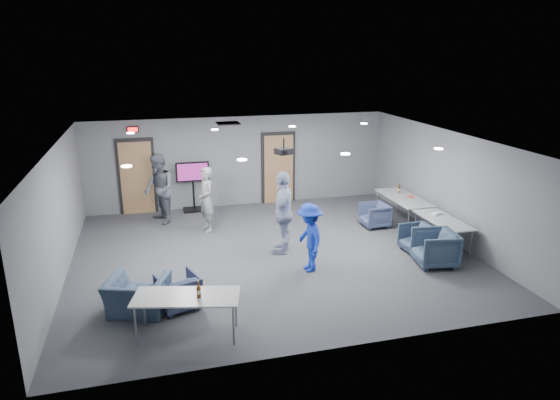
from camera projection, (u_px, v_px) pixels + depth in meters
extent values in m
plane|color=#383A40|center=(272.00, 254.00, 11.68)|extent=(9.00, 9.00, 0.00)
plane|color=silver|center=(272.00, 140.00, 10.90)|extent=(9.00, 9.00, 0.00)
cube|color=slate|center=(239.00, 161.00, 14.99)|extent=(9.00, 0.02, 2.70)
cube|color=slate|center=(336.00, 272.00, 7.59)|extent=(9.00, 0.02, 2.70)
cube|color=slate|center=(58.00, 215.00, 10.18)|extent=(0.02, 8.00, 2.70)
cube|color=slate|center=(447.00, 185.00, 12.40)|extent=(0.02, 8.00, 2.70)
cube|color=black|center=(137.00, 177.00, 14.30)|extent=(1.06, 0.06, 2.24)
cube|color=#9D7A4C|center=(137.00, 178.00, 14.27)|extent=(0.90, 0.05, 2.10)
cylinder|color=gray|center=(150.00, 179.00, 14.32)|extent=(0.04, 0.10, 0.04)
cube|color=black|center=(278.00, 168.00, 15.33)|extent=(1.06, 0.06, 2.24)
cube|color=#9D7A4C|center=(279.00, 169.00, 15.31)|extent=(0.90, 0.05, 2.10)
cylinder|color=gray|center=(290.00, 171.00, 15.36)|extent=(0.04, 0.10, 0.04)
cube|color=black|center=(133.00, 129.00, 13.87)|extent=(0.32, 0.06, 0.16)
cube|color=#FF0C0C|center=(133.00, 130.00, 13.83)|extent=(0.26, 0.02, 0.11)
cube|color=black|center=(228.00, 123.00, 13.36)|extent=(0.60, 0.60, 0.03)
cylinder|color=white|center=(127.00, 166.00, 8.50)|extent=(0.18, 0.18, 0.02)
cylinder|color=white|center=(131.00, 133.00, 11.82)|extent=(0.18, 0.18, 0.02)
cylinder|color=white|center=(242.00, 160.00, 8.99)|extent=(0.18, 0.18, 0.02)
cylinder|color=white|center=(215.00, 130.00, 12.32)|extent=(0.18, 0.18, 0.02)
cylinder|color=white|center=(345.00, 154.00, 9.49)|extent=(0.18, 0.18, 0.02)
cylinder|color=white|center=(292.00, 126.00, 12.81)|extent=(0.18, 0.18, 0.02)
cylinder|color=white|center=(439.00, 149.00, 9.98)|extent=(0.18, 0.18, 0.02)
cylinder|color=white|center=(364.00, 124.00, 13.31)|extent=(0.18, 0.18, 0.02)
imported|color=gray|center=(206.00, 200.00, 12.92)|extent=(0.54, 0.70, 1.71)
imported|color=slate|center=(159.00, 189.00, 13.50)|extent=(0.98, 1.11, 1.91)
imported|color=#9FABCC|center=(283.00, 212.00, 11.54)|extent=(0.91, 1.24, 1.95)
imported|color=#1C37B6|center=(309.00, 238.00, 10.61)|extent=(0.57, 0.98, 1.50)
imported|color=#3E496B|center=(375.00, 215.00, 13.39)|extent=(0.71, 0.69, 0.64)
imported|color=#334259|center=(418.00, 239.00, 11.72)|extent=(0.76, 0.74, 0.65)
imported|color=#384A61|center=(435.00, 248.00, 10.98)|extent=(0.99, 0.97, 0.79)
imported|color=#3A4365|center=(178.00, 291.00, 9.18)|extent=(0.89, 0.90, 0.65)
imported|color=#3B4F67|center=(138.00, 296.00, 8.99)|extent=(1.29, 1.21, 0.67)
cube|color=#A2A4A7|center=(404.00, 198.00, 13.56)|extent=(0.82, 1.96, 0.03)
cylinder|color=gray|center=(377.00, 202.00, 14.42)|extent=(0.04, 0.04, 0.70)
cylinder|color=gray|center=(408.00, 222.00, 12.75)|extent=(0.04, 0.04, 0.70)
cylinder|color=gray|center=(398.00, 200.00, 14.58)|extent=(0.04, 0.04, 0.70)
cylinder|color=gray|center=(431.00, 220.00, 12.91)|extent=(0.04, 0.04, 0.70)
cube|color=#A2A4A7|center=(443.00, 220.00, 11.80)|extent=(0.69, 1.67, 0.03)
cylinder|color=gray|center=(415.00, 225.00, 12.54)|extent=(0.04, 0.04, 0.70)
cylinder|color=gray|center=(450.00, 247.00, 11.15)|extent=(0.04, 0.04, 0.70)
cylinder|color=gray|center=(434.00, 223.00, 12.67)|extent=(0.04, 0.04, 0.70)
cylinder|color=gray|center=(471.00, 245.00, 11.28)|extent=(0.04, 0.04, 0.70)
cube|color=#A2A4A7|center=(186.00, 297.00, 8.16)|extent=(1.85, 1.11, 0.03)
cylinder|color=gray|center=(236.00, 308.00, 8.55)|extent=(0.04, 0.04, 0.70)
cylinder|color=gray|center=(144.00, 309.00, 8.52)|extent=(0.04, 0.04, 0.70)
cylinder|color=gray|center=(234.00, 325.00, 8.01)|extent=(0.04, 0.04, 0.70)
cylinder|color=gray|center=(136.00, 326.00, 7.98)|extent=(0.04, 0.04, 0.70)
cylinder|color=#5B350F|center=(199.00, 292.00, 8.08)|extent=(0.07, 0.07, 0.20)
cylinder|color=#5B350F|center=(198.00, 284.00, 8.04)|extent=(0.03, 0.03, 0.09)
cylinder|color=beige|center=(199.00, 292.00, 8.08)|extent=(0.08, 0.08, 0.07)
cylinder|color=#5B350F|center=(399.00, 190.00, 13.95)|extent=(0.06, 0.06, 0.18)
cylinder|color=#5B350F|center=(399.00, 185.00, 13.91)|extent=(0.02, 0.02, 0.08)
cylinder|color=beige|center=(399.00, 190.00, 13.95)|extent=(0.07, 0.07, 0.06)
cube|color=#C94D32|center=(411.00, 197.00, 13.53)|extent=(0.17, 0.11, 0.04)
cube|color=white|center=(437.00, 213.00, 12.15)|extent=(0.26, 0.21, 0.05)
cube|color=black|center=(194.00, 209.00, 14.79)|extent=(0.64, 0.46, 0.06)
cylinder|color=black|center=(194.00, 191.00, 14.62)|extent=(0.06, 0.06, 1.10)
cube|color=black|center=(192.00, 172.00, 14.45)|extent=(0.96, 0.07, 0.57)
cube|color=#791A66|center=(193.00, 172.00, 14.40)|extent=(0.87, 0.01, 0.49)
cylinder|color=black|center=(284.00, 143.00, 11.13)|extent=(0.04, 0.04, 0.22)
cube|color=black|center=(284.00, 151.00, 11.18)|extent=(0.42, 0.39, 0.14)
cylinder|color=black|center=(286.00, 153.00, 11.04)|extent=(0.08, 0.06, 0.08)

